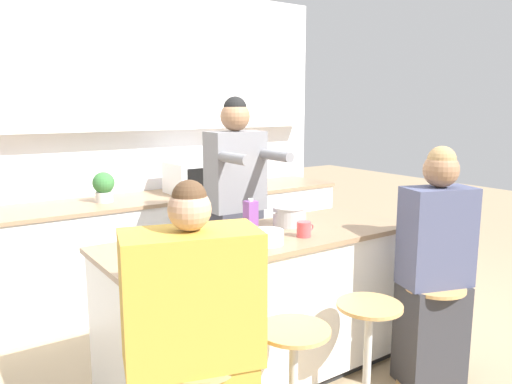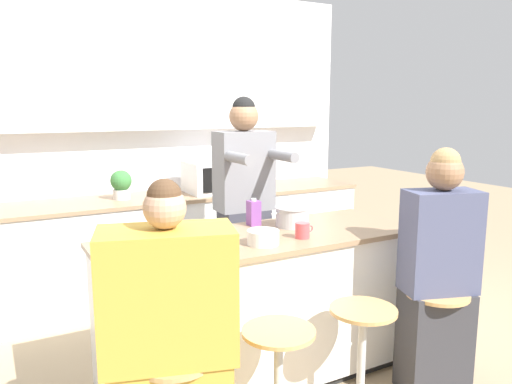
{
  "view_description": "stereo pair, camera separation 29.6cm",
  "coord_description": "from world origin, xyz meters",
  "px_view_note": "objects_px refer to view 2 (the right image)",
  "views": [
    {
      "loc": [
        -1.66,
        -2.33,
        1.66
      ],
      "look_at": [
        0.0,
        0.07,
        1.15
      ],
      "focal_mm": 35.0,
      "sensor_mm": 36.0,
      "label": 1
    },
    {
      "loc": [
        -1.41,
        -2.49,
        1.66
      ],
      "look_at": [
        0.0,
        0.07,
        1.15
      ],
      "focal_mm": 35.0,
      "sensor_mm": 36.0,
      "label": 2
    }
  ],
  "objects_px": {
    "kitchen_island": "(262,307)",
    "juice_carton": "(254,213)",
    "bar_stool_rightmost": "(434,342)",
    "fruit_bowl": "(263,237)",
    "coffee_cup_near": "(303,230)",
    "person_seated_near": "(437,284)",
    "bar_stool_center_right": "(361,362)",
    "person_wrapped_blanket": "(169,354)",
    "person_cooking": "(245,218)",
    "microwave": "(216,176)",
    "potted_plant": "(121,184)",
    "cooking_pot": "(292,217)"
  },
  "relations": [
    {
      "from": "bar_stool_rightmost",
      "to": "microwave",
      "type": "relative_size",
      "value": 1.18
    },
    {
      "from": "kitchen_island",
      "to": "person_cooking",
      "type": "xyz_separation_m",
      "value": [
        0.21,
        0.63,
        0.41
      ]
    },
    {
      "from": "microwave",
      "to": "person_seated_near",
      "type": "bearing_deg",
      "value": -80.17
    },
    {
      "from": "kitchen_island",
      "to": "bar_stool_rightmost",
      "type": "xyz_separation_m",
      "value": [
        0.77,
        -0.65,
        -0.13
      ]
    },
    {
      "from": "cooking_pot",
      "to": "fruit_bowl",
      "type": "bearing_deg",
      "value": -143.31
    },
    {
      "from": "person_seated_near",
      "to": "cooking_pot",
      "type": "bearing_deg",
      "value": 143.38
    },
    {
      "from": "person_wrapped_blanket",
      "to": "potted_plant",
      "type": "distance_m",
      "value": 2.28
    },
    {
      "from": "bar_stool_rightmost",
      "to": "fruit_bowl",
      "type": "distance_m",
      "value": 1.16
    },
    {
      "from": "bar_stool_center_right",
      "to": "person_cooking",
      "type": "xyz_separation_m",
      "value": [
        -0.05,
        1.24,
        0.54
      ]
    },
    {
      "from": "kitchen_island",
      "to": "coffee_cup_near",
      "type": "xyz_separation_m",
      "value": [
        0.18,
        -0.16,
        0.49
      ]
    },
    {
      "from": "fruit_bowl",
      "to": "juice_carton",
      "type": "height_order",
      "value": "juice_carton"
    },
    {
      "from": "microwave",
      "to": "potted_plant",
      "type": "height_order",
      "value": "microwave"
    },
    {
      "from": "microwave",
      "to": "bar_stool_rightmost",
      "type": "bearing_deg",
      "value": -80.66
    },
    {
      "from": "kitchen_island",
      "to": "fruit_bowl",
      "type": "relative_size",
      "value": 10.86
    },
    {
      "from": "kitchen_island",
      "to": "bar_stool_rightmost",
      "type": "distance_m",
      "value": 1.02
    },
    {
      "from": "cooking_pot",
      "to": "coffee_cup_near",
      "type": "relative_size",
      "value": 2.67
    },
    {
      "from": "bar_stool_rightmost",
      "to": "person_seated_near",
      "type": "xyz_separation_m",
      "value": [
        0.02,
        0.02,
        0.34
      ]
    },
    {
      "from": "bar_stool_center_right",
      "to": "juice_carton",
      "type": "bearing_deg",
      "value": 101.51
    },
    {
      "from": "person_cooking",
      "to": "microwave",
      "type": "relative_size",
      "value": 3.25
    },
    {
      "from": "kitchen_island",
      "to": "cooking_pot",
      "type": "height_order",
      "value": "cooking_pot"
    },
    {
      "from": "person_wrapped_blanket",
      "to": "juice_carton",
      "type": "bearing_deg",
      "value": 61.33
    },
    {
      "from": "coffee_cup_near",
      "to": "person_wrapped_blanket",
      "type": "bearing_deg",
      "value": -154.54
    },
    {
      "from": "person_seated_near",
      "to": "potted_plant",
      "type": "xyz_separation_m",
      "value": [
        -1.22,
        2.22,
        0.36
      ]
    },
    {
      "from": "kitchen_island",
      "to": "person_wrapped_blanket",
      "type": "bearing_deg",
      "value": -141.76
    },
    {
      "from": "bar_stool_center_right",
      "to": "kitchen_island",
      "type": "bearing_deg",
      "value": 112.7
    },
    {
      "from": "bar_stool_rightmost",
      "to": "juice_carton",
      "type": "distance_m",
      "value": 1.31
    },
    {
      "from": "bar_stool_rightmost",
      "to": "coffee_cup_near",
      "type": "relative_size",
      "value": 5.4
    },
    {
      "from": "kitchen_island",
      "to": "fruit_bowl",
      "type": "xyz_separation_m",
      "value": [
        -0.09,
        -0.17,
        0.49
      ]
    },
    {
      "from": "bar_stool_rightmost",
      "to": "potted_plant",
      "type": "distance_m",
      "value": 2.64
    },
    {
      "from": "kitchen_island",
      "to": "potted_plant",
      "type": "xyz_separation_m",
      "value": [
        -0.43,
        1.59,
        0.57
      ]
    },
    {
      "from": "cooking_pot",
      "to": "fruit_bowl",
      "type": "xyz_separation_m",
      "value": [
        -0.37,
        -0.28,
        -0.02
      ]
    },
    {
      "from": "fruit_bowl",
      "to": "potted_plant",
      "type": "bearing_deg",
      "value": 100.97
    },
    {
      "from": "bar_stool_rightmost",
      "to": "fruit_bowl",
      "type": "relative_size",
      "value": 3.51
    },
    {
      "from": "person_cooking",
      "to": "juice_carton",
      "type": "distance_m",
      "value": 0.42
    },
    {
      "from": "person_cooking",
      "to": "coffee_cup_near",
      "type": "xyz_separation_m",
      "value": [
        -0.03,
        -0.79,
        0.09
      ]
    },
    {
      "from": "coffee_cup_near",
      "to": "microwave",
      "type": "xyz_separation_m",
      "value": [
        0.23,
        1.72,
        0.09
      ]
    },
    {
      "from": "person_wrapped_blanket",
      "to": "person_seated_near",
      "type": "xyz_separation_m",
      "value": [
        1.59,
        0.0,
        0.02
      ]
    },
    {
      "from": "coffee_cup_near",
      "to": "fruit_bowl",
      "type": "bearing_deg",
      "value": -178.44
    },
    {
      "from": "person_seated_near",
      "to": "potted_plant",
      "type": "distance_m",
      "value": 2.56
    },
    {
      "from": "cooking_pot",
      "to": "coffee_cup_near",
      "type": "distance_m",
      "value": 0.29
    },
    {
      "from": "kitchen_island",
      "to": "juice_carton",
      "type": "xyz_separation_m",
      "value": [
        0.08,
        0.25,
        0.53
      ]
    },
    {
      "from": "person_wrapped_blanket",
      "to": "bar_stool_rightmost",
      "type": "bearing_deg",
      "value": 15.65
    },
    {
      "from": "bar_stool_rightmost",
      "to": "person_seated_near",
      "type": "bearing_deg",
      "value": 49.05
    },
    {
      "from": "potted_plant",
      "to": "cooking_pot",
      "type": "bearing_deg",
      "value": -64.46
    },
    {
      "from": "person_seated_near",
      "to": "bar_stool_center_right",
      "type": "bearing_deg",
      "value": -162.5
    },
    {
      "from": "kitchen_island",
      "to": "cooking_pot",
      "type": "distance_m",
      "value": 0.59
    },
    {
      "from": "bar_stool_center_right",
      "to": "person_wrapped_blanket",
      "type": "distance_m",
      "value": 1.1
    },
    {
      "from": "person_wrapped_blanket",
      "to": "fruit_bowl",
      "type": "height_order",
      "value": "person_wrapped_blanket"
    },
    {
      "from": "coffee_cup_near",
      "to": "microwave",
      "type": "relative_size",
      "value": 0.22
    },
    {
      "from": "bar_stool_rightmost",
      "to": "potted_plant",
      "type": "bearing_deg",
      "value": 118.26
    }
  ]
}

